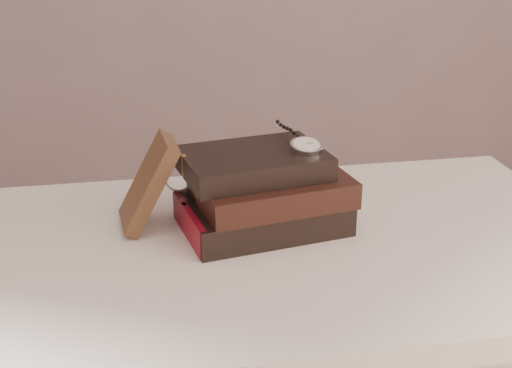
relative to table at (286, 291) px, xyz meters
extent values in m
cube|color=white|center=(0.00, 0.00, 0.07)|extent=(1.00, 0.60, 0.04)
cube|color=white|center=(0.00, 0.00, 0.01)|extent=(0.88, 0.49, 0.08)
cylinder|color=white|center=(0.45, 0.25, -0.30)|extent=(0.05, 0.05, 0.71)
cube|color=black|center=(-0.03, 0.06, 0.12)|extent=(0.28, 0.21, 0.05)
cube|color=beige|center=(-0.03, 0.06, 0.12)|extent=(0.27, 0.20, 0.04)
cube|color=gold|center=(-0.16, 0.06, 0.12)|extent=(0.01, 0.01, 0.05)
cube|color=maroon|center=(-0.15, 0.03, 0.12)|extent=(0.04, 0.16, 0.05)
cube|color=black|center=(-0.02, 0.05, 0.16)|extent=(0.26, 0.20, 0.04)
cube|color=beige|center=(-0.01, 0.05, 0.16)|extent=(0.25, 0.19, 0.03)
cube|color=gold|center=(-0.13, 0.05, 0.16)|extent=(0.01, 0.01, 0.04)
cube|color=black|center=(-0.04, 0.06, 0.20)|extent=(0.24, 0.19, 0.04)
cube|color=beige|center=(-0.04, 0.07, 0.20)|extent=(0.24, 0.18, 0.03)
cube|color=gold|center=(-0.15, 0.07, 0.20)|extent=(0.01, 0.01, 0.04)
cube|color=#3D2617|center=(-0.21, 0.09, 0.17)|extent=(0.10, 0.10, 0.15)
cylinder|color=silver|center=(0.04, 0.05, 0.23)|extent=(0.06, 0.06, 0.02)
cylinder|color=white|center=(0.04, 0.05, 0.23)|extent=(0.05, 0.05, 0.01)
torus|color=silver|center=(0.04, 0.05, 0.23)|extent=(0.06, 0.06, 0.01)
cylinder|color=silver|center=(0.03, 0.08, 0.23)|extent=(0.01, 0.01, 0.01)
cube|color=black|center=(0.04, 0.06, 0.23)|extent=(0.00, 0.01, 0.00)
cube|color=black|center=(0.05, 0.05, 0.23)|extent=(0.01, 0.00, 0.00)
sphere|color=black|center=(0.03, 0.09, 0.23)|extent=(0.01, 0.01, 0.01)
sphere|color=black|center=(0.03, 0.10, 0.23)|extent=(0.01, 0.01, 0.01)
sphere|color=black|center=(0.03, 0.12, 0.23)|extent=(0.01, 0.01, 0.01)
sphere|color=black|center=(0.03, 0.13, 0.23)|extent=(0.01, 0.01, 0.01)
sphere|color=black|center=(0.02, 0.15, 0.23)|extent=(0.01, 0.01, 0.01)
sphere|color=black|center=(0.02, 0.16, 0.23)|extent=(0.01, 0.01, 0.01)
sphere|color=black|center=(0.02, 0.18, 0.23)|extent=(0.01, 0.01, 0.01)
torus|color=silver|center=(-0.16, 0.11, 0.16)|extent=(0.05, 0.02, 0.05)
torus|color=silver|center=(-0.10, 0.12, 0.16)|extent=(0.05, 0.02, 0.05)
cylinder|color=silver|center=(-0.13, 0.12, 0.17)|extent=(0.02, 0.01, 0.00)
cylinder|color=silver|center=(-0.19, 0.17, 0.16)|extent=(0.02, 0.11, 0.03)
cylinder|color=silver|center=(-0.09, 0.18, 0.16)|extent=(0.02, 0.11, 0.03)
camera|label=1|loc=(-0.22, -0.94, 0.58)|focal=48.49mm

